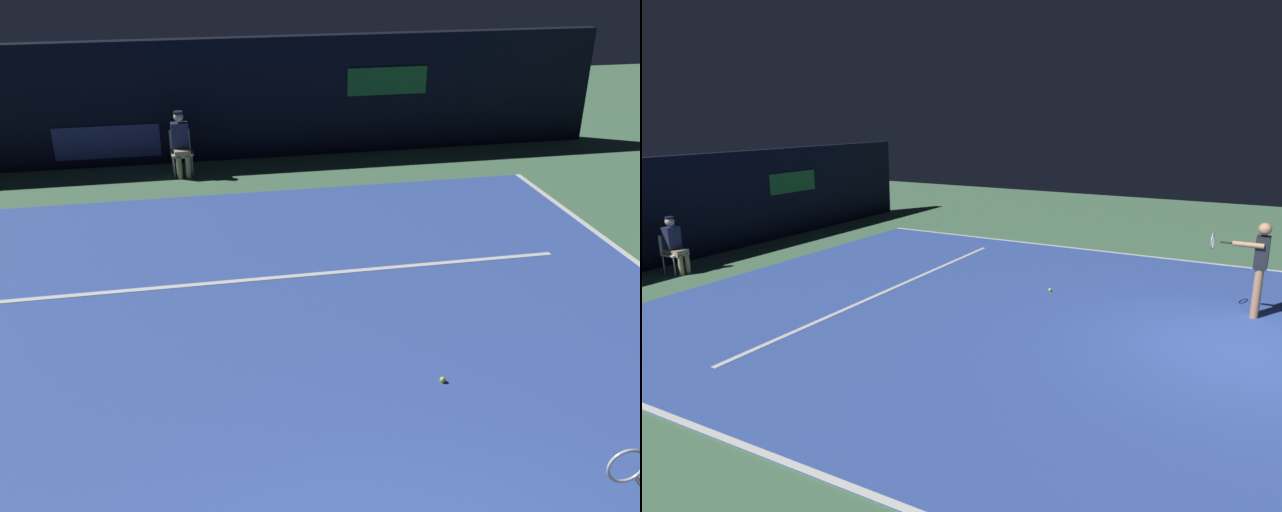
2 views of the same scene
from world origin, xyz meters
TOP-DOWN VIEW (x-y plane):
  - ground_plane at (0.00, 4.68)m, footprint 32.94×32.94m
  - court_surface at (0.00, 4.68)m, footprint 11.16×11.36m
  - line_service at (0.00, 6.67)m, footprint 8.70×0.10m
  - back_wall at (-0.00, 12.70)m, footprint 16.29×0.33m
  - line_judge_on_chair at (-1.32, 11.74)m, footprint 0.47×0.55m
  - tennis_ball at (1.48, 3.70)m, footprint 0.07×0.07m

SIDE VIEW (x-z plane):
  - ground_plane at x=0.00m, z-range 0.00..0.00m
  - court_surface at x=0.00m, z-range 0.00..0.01m
  - line_service at x=0.00m, z-range 0.01..0.02m
  - tennis_ball at x=1.48m, z-range 0.01..0.08m
  - line_judge_on_chair at x=-1.32m, z-range 0.03..1.35m
  - back_wall at x=0.00m, z-range 0.00..2.60m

